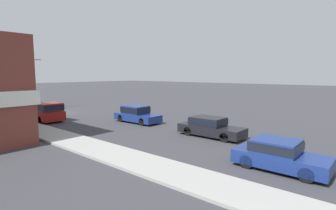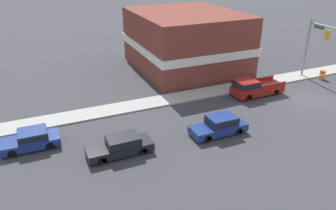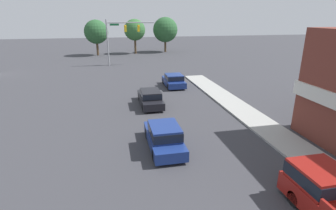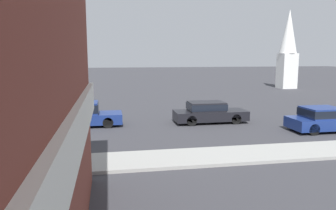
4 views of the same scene
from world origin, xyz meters
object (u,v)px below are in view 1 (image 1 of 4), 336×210
(car_lead, at_px, (136,114))
(car_oncoming, at_px, (279,154))
(construction_barrel, at_px, (0,107))
(pickup_truck_parked, at_px, (44,112))
(car_second_ahead, at_px, (210,126))

(car_lead, height_order, car_oncoming, car_lead)
(car_lead, height_order, construction_barrel, car_lead)
(construction_barrel, bearing_deg, pickup_truck_parked, 93.44)
(construction_barrel, bearing_deg, car_lead, 108.51)
(car_lead, relative_size, car_second_ahead, 0.97)
(car_second_ahead, bearing_deg, car_lead, -92.61)
(pickup_truck_parked, height_order, construction_barrel, pickup_truck_parked)
(car_lead, xyz_separation_m, construction_barrel, (5.86, -17.50, -0.25))
(car_lead, distance_m, car_second_ahead, 8.16)
(car_oncoming, height_order, pickup_truck_parked, pickup_truck_parked)
(car_oncoming, bearing_deg, construction_barrel, 93.53)
(car_lead, bearing_deg, construction_barrel, -71.49)
(car_oncoming, distance_m, pickup_truck_parked, 21.43)
(car_lead, bearing_deg, pickup_truck_parked, -54.31)
(car_lead, bearing_deg, car_oncoming, 74.49)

